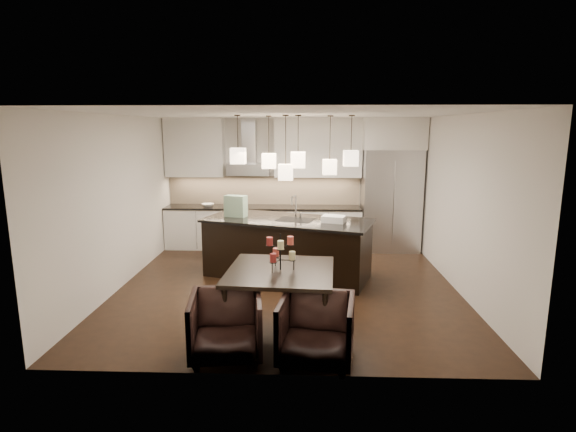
{
  "coord_description": "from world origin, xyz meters",
  "views": [
    {
      "loc": [
        0.28,
        -7.11,
        2.59
      ],
      "look_at": [
        0.0,
        0.2,
        1.15
      ],
      "focal_mm": 28.0,
      "sensor_mm": 36.0,
      "label": 1
    }
  ],
  "objects_px": {
    "dining_table": "(281,299)",
    "refrigerator": "(390,200)",
    "armchair_right": "(316,330)",
    "armchair_left": "(226,326)",
    "island_body": "(288,249)"
  },
  "relations": [
    {
      "from": "refrigerator",
      "to": "armchair_left",
      "type": "height_order",
      "value": "refrigerator"
    },
    {
      "from": "dining_table",
      "to": "island_body",
      "type": "bearing_deg",
      "value": 93.76
    },
    {
      "from": "armchair_left",
      "to": "armchair_right",
      "type": "bearing_deg",
      "value": -11.42
    },
    {
      "from": "dining_table",
      "to": "armchair_right",
      "type": "distance_m",
      "value": 0.95
    },
    {
      "from": "island_body",
      "to": "armchair_right",
      "type": "height_order",
      "value": "island_body"
    },
    {
      "from": "dining_table",
      "to": "refrigerator",
      "type": "bearing_deg",
      "value": 65.9
    },
    {
      "from": "island_body",
      "to": "armchair_left",
      "type": "distance_m",
      "value": 2.99
    },
    {
      "from": "armchair_left",
      "to": "armchair_right",
      "type": "distance_m",
      "value": 1.02
    },
    {
      "from": "armchair_left",
      "to": "dining_table",
      "type": "bearing_deg",
      "value": 45.54
    },
    {
      "from": "armchair_left",
      "to": "armchair_right",
      "type": "xyz_separation_m",
      "value": [
        1.02,
        -0.07,
        0.0
      ]
    },
    {
      "from": "island_body",
      "to": "armchair_left",
      "type": "bearing_deg",
      "value": -83.38
    },
    {
      "from": "refrigerator",
      "to": "armchair_left",
      "type": "xyz_separation_m",
      "value": [
        -2.71,
        -4.76,
        -0.7
      ]
    },
    {
      "from": "island_body",
      "to": "dining_table",
      "type": "height_order",
      "value": "island_body"
    },
    {
      "from": "refrigerator",
      "to": "armchair_right",
      "type": "bearing_deg",
      "value": -109.24
    },
    {
      "from": "island_body",
      "to": "armchair_left",
      "type": "height_order",
      "value": "island_body"
    }
  ]
}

